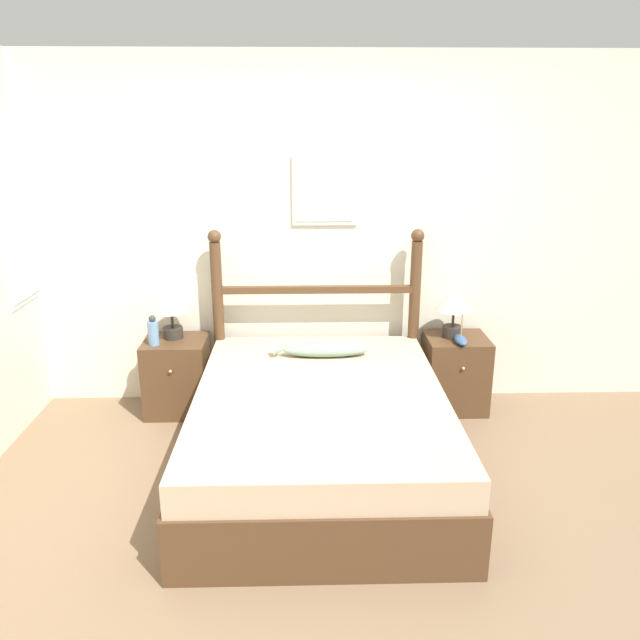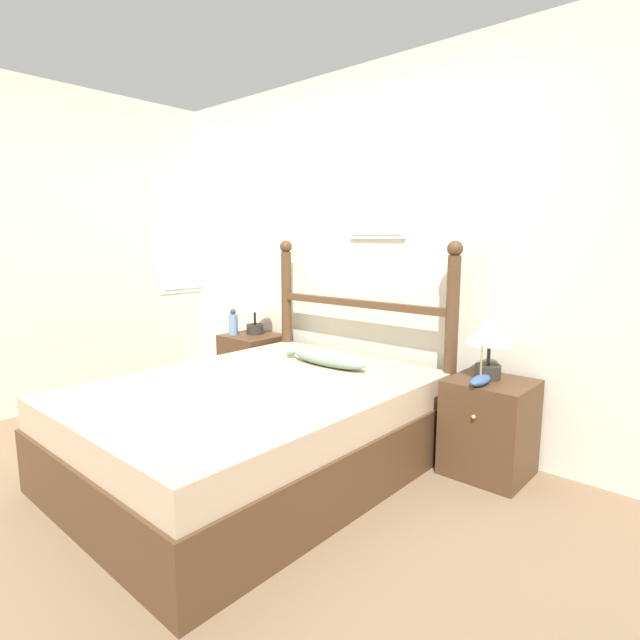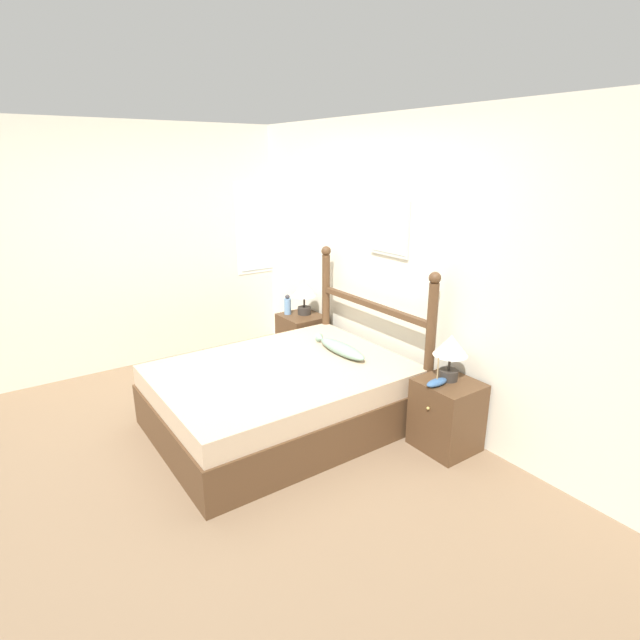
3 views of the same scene
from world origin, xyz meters
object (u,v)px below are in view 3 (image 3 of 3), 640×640
object	(u,v)px
nightstand_left	(302,339)
bottle	(288,305)
nightstand_right	(447,415)
model_boat	(437,382)
table_lamp_left	(304,292)
fish_pillow	(341,348)
table_lamp_right	(451,349)
bed	(282,397)

from	to	relation	value
nightstand_left	bottle	distance (m)	0.41
nightstand_right	model_boat	size ratio (longest dim) A/B	2.48
table_lamp_left	fish_pillow	xyz separation A→B (m)	(1.09, -0.33, -0.23)
bottle	model_boat	bearing A→B (deg)	-0.89
fish_pillow	model_boat	bearing A→B (deg)	8.57
table_lamp_left	model_boat	size ratio (longest dim) A/B	1.61
table_lamp_right	model_boat	world-z (taller)	table_lamp_right
bed	table_lamp_right	bearing A→B (deg)	41.97
nightstand_left	nightstand_right	size ratio (longest dim) A/B	1.00
nightstand_left	nightstand_right	xyz separation A→B (m)	(2.07, 0.00, 0.00)
table_lamp_left	nightstand_right	bearing A→B (deg)	-1.35
nightstand_left	table_lamp_left	xyz separation A→B (m)	(-0.02, 0.05, 0.53)
table_lamp_left	bottle	world-z (taller)	table_lamp_left
model_boat	nightstand_left	bearing A→B (deg)	176.32
bed	table_lamp_right	distance (m)	1.45
table_lamp_left	bottle	xyz separation A→B (m)	(-0.11, -0.15, -0.15)
table_lamp_right	bottle	xyz separation A→B (m)	(-2.16, -0.12, -0.15)
table_lamp_right	fish_pillow	bearing A→B (deg)	-162.43
table_lamp_right	bottle	world-z (taller)	table_lamp_right
model_boat	fish_pillow	distance (m)	1.00
nightstand_right	model_boat	world-z (taller)	model_boat
table_lamp_left	fish_pillow	bearing A→B (deg)	-16.82
bottle	table_lamp_left	bearing A→B (deg)	54.20
model_boat	fish_pillow	size ratio (longest dim) A/B	0.35
table_lamp_right	table_lamp_left	bearing A→B (deg)	179.27
nightstand_left	bottle	world-z (taller)	bottle
fish_pillow	table_lamp_right	bearing A→B (deg)	17.57
nightstand_left	bottle	size ratio (longest dim) A/B	2.55
fish_pillow	table_lamp_left	bearing A→B (deg)	163.18
fish_pillow	bottle	bearing A→B (deg)	171.33
table_lamp_left	fish_pillow	world-z (taller)	table_lamp_left
nightstand_right	model_boat	distance (m)	0.34
table_lamp_left	table_lamp_right	xyz separation A→B (m)	(2.05, -0.03, 0.00)
bed	nightstand_left	world-z (taller)	nightstand_left
nightstand_left	table_lamp_right	size ratio (longest dim) A/B	1.54
bed	table_lamp_right	size ratio (longest dim) A/B	5.60
bed	bottle	bearing A→B (deg)	146.20
model_boat	nightstand_right	bearing A→B (deg)	85.46
table_lamp_left	model_boat	bearing A→B (deg)	-4.99
table_lamp_left	table_lamp_right	bearing A→B (deg)	-0.73
bottle	nightstand_right	bearing A→B (deg)	2.56
bed	fish_pillow	xyz separation A→B (m)	(0.04, 0.59, 0.32)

